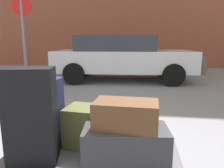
{
  "coord_description": "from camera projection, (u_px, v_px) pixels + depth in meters",
  "views": [
    {
      "loc": [
        0.37,
        -1.53,
        1.24
      ],
      "look_at": [
        0.0,
        1.2,
        0.69
      ],
      "focal_mm": 34.23,
      "sensor_mm": 36.0,
      "label": 1
    }
  ],
  "objects": [
    {
      "name": "parked_car",
      "position": [
        122.0,
        57.0,
        6.85
      ],
      "size": [
        4.4,
        2.12,
        1.42
      ],
      "color": "silver",
      "rests_on": "ground_plane"
    },
    {
      "name": "no_parking_sign",
      "position": [
        23.0,
        33.0,
        5.02
      ],
      "size": [
        0.5,
        0.07,
        2.32
      ],
      "color": "slate",
      "rests_on": "ground_plane"
    },
    {
      "name": "duffel_bag_charcoal_front_right",
      "position": [
        125.0,
        147.0,
        1.55
      ],
      "size": [
        0.63,
        0.37,
        0.3
      ],
      "primitive_type": "cube",
      "rotation": [
        0.0,
        0.0,
        0.11
      ],
      "color": "#2D2D33",
      "rests_on": "luggage_cart"
    },
    {
      "name": "duffel_bag_olive_center",
      "position": [
        99.0,
        128.0,
        1.83
      ],
      "size": [
        0.61,
        0.35,
        0.35
      ],
      "primitive_type": "cube",
      "rotation": [
        0.0,
        0.0,
        -0.11
      ],
      "color": "#4C5128",
      "rests_on": "luggage_cart"
    },
    {
      "name": "luggage_cart",
      "position": [
        92.0,
        163.0,
        1.73
      ],
      "size": [
        1.4,
        0.73,
        0.34
      ],
      "color": "#4C4C51",
      "rests_on": "ground_plane"
    },
    {
      "name": "bollard_kerb_near",
      "position": [
        204.0,
        66.0,
        8.02
      ],
      "size": [
        0.22,
        0.22,
        0.68
      ],
      "primitive_type": "cylinder",
      "color": "#72665B",
      "rests_on": "ground_plane"
    },
    {
      "name": "duffel_bag_brown_topmost_pile",
      "position": [
        126.0,
        115.0,
        1.5
      ],
      "size": [
        0.46,
        0.29,
        0.2
      ],
      "primitive_type": "cube",
      "rotation": [
        0.0,
        0.0,
        -0.05
      ],
      "color": "#51331E",
      "rests_on": "duffel_bag_charcoal_front_right"
    },
    {
      "name": "suitcase_black_front_left",
      "position": [
        31.0,
        117.0,
        1.56
      ],
      "size": [
        0.39,
        0.28,
        0.72
      ],
      "primitive_type": "cube",
      "rotation": [
        0.0,
        0.0,
        0.21
      ],
      "color": "black",
      "rests_on": "luggage_cart"
    },
    {
      "name": "suitcase_navy_rear_right",
      "position": [
        39.0,
        114.0,
        1.79
      ],
      "size": [
        0.37,
        0.25,
        0.6
      ],
      "primitive_type": "cube",
      "rotation": [
        0.0,
        0.0,
        -0.01
      ],
      "color": "#191E47",
      "rests_on": "luggage_cart"
    }
  ]
}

